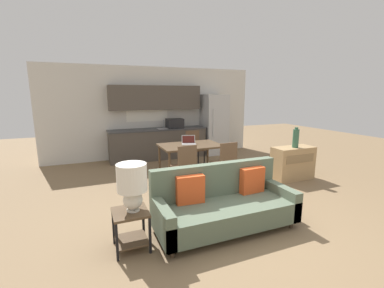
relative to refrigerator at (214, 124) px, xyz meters
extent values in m
plane|color=#7F6647|center=(-1.84, -4.24, -0.94)|extent=(20.00, 20.00, 0.00)
cube|color=silver|center=(-1.84, 0.39, 0.41)|extent=(6.40, 0.06, 2.70)
cube|color=white|center=(-2.07, 0.36, 0.68)|extent=(1.25, 0.01, 1.04)
cube|color=#4C443D|center=(-1.84, 0.05, -0.51)|extent=(2.84, 0.62, 0.86)
cube|color=#38383A|center=(-1.84, 0.05, -0.06)|extent=(2.87, 0.65, 0.04)
cube|color=#B2B5B7|center=(-1.62, 0.00, -0.04)|extent=(0.48, 0.36, 0.01)
cylinder|color=#B7BABC|center=(-1.62, 0.17, 0.08)|extent=(0.02, 0.02, 0.24)
cube|color=#4C443D|center=(-1.84, 0.19, 0.86)|extent=(2.69, 0.34, 0.70)
cube|color=black|center=(-1.33, 0.00, 0.10)|extent=(0.48, 0.36, 0.28)
cube|color=#B7BABC|center=(0.00, 0.00, 0.00)|extent=(0.72, 0.69, 1.89)
cylinder|color=silver|center=(-0.22, -0.36, 0.09)|extent=(0.02, 0.02, 0.85)
cube|color=brown|center=(-1.58, -1.87, -0.21)|extent=(1.41, 0.92, 0.04)
cylinder|color=brown|center=(-2.22, -2.27, -0.59)|extent=(0.05, 0.05, 0.71)
cylinder|color=brown|center=(-0.93, -2.27, -0.59)|extent=(0.05, 0.05, 0.71)
cylinder|color=brown|center=(-2.22, -1.47, -0.59)|extent=(0.05, 0.05, 0.71)
cylinder|color=brown|center=(-0.93, -1.47, -0.59)|extent=(0.05, 0.05, 0.71)
cylinder|color=#3D2D1E|center=(-2.94, -4.66, -0.89)|extent=(0.05, 0.05, 0.10)
cylinder|color=#3D2D1E|center=(-1.12, -4.66, -0.89)|extent=(0.05, 0.05, 0.10)
cylinder|color=#3D2D1E|center=(-2.94, -4.02, -0.89)|extent=(0.05, 0.05, 0.10)
cylinder|color=#3D2D1E|center=(-1.12, -4.02, -0.89)|extent=(0.05, 0.05, 0.10)
cube|color=#566651|center=(-2.03, -4.34, -0.69)|extent=(2.02, 0.80, 0.30)
cube|color=#566651|center=(-2.03, -4.01, -0.45)|extent=(2.02, 0.14, 0.80)
cube|color=#566651|center=(-2.97, -4.34, -0.62)|extent=(0.14, 0.80, 0.44)
cube|color=#566651|center=(-1.09, -4.34, -0.62)|extent=(0.14, 0.80, 0.44)
cube|color=#E05123|center=(-2.50, -4.14, -0.34)|extent=(0.41, 0.15, 0.40)
cube|color=#E05123|center=(-1.47, -4.14, -0.34)|extent=(0.41, 0.14, 0.40)
cube|color=brown|center=(-3.36, -4.29, -0.46)|extent=(0.43, 0.43, 0.03)
cube|color=brown|center=(-3.36, -4.29, -0.83)|extent=(0.38, 0.38, 0.02)
cube|color=black|center=(-3.55, -4.48, -0.71)|extent=(0.03, 0.03, 0.47)
cube|color=black|center=(-3.17, -4.48, -0.71)|extent=(0.03, 0.03, 0.47)
cube|color=black|center=(-3.55, -4.09, -0.71)|extent=(0.03, 0.03, 0.47)
cube|color=black|center=(-3.17, -4.09, -0.71)|extent=(0.03, 0.03, 0.47)
cylinder|color=silver|center=(-3.32, -4.28, -0.43)|extent=(0.16, 0.16, 0.02)
sphere|color=silver|center=(-3.32, -4.28, -0.30)|extent=(0.24, 0.24, 0.24)
cylinder|color=white|center=(-3.32, -4.28, -0.02)|extent=(0.36, 0.36, 0.34)
cube|color=tan|center=(0.47, -2.97, -0.57)|extent=(0.95, 0.42, 0.74)
cube|color=olive|center=(0.47, -3.18, -0.42)|extent=(0.76, 0.01, 0.18)
cylinder|color=#336047|center=(0.47, -3.01, 0.00)|extent=(0.13, 0.13, 0.41)
cylinder|color=#336047|center=(0.47, -3.01, 0.23)|extent=(0.07, 0.07, 0.05)
cube|color=brown|center=(-1.13, -1.13, -0.49)|extent=(0.45, 0.45, 0.04)
cube|color=brown|center=(-1.14, -0.94, -0.24)|extent=(0.40, 0.06, 0.46)
cylinder|color=black|center=(-1.29, -1.31, -0.73)|extent=(0.03, 0.03, 0.44)
cylinder|color=black|center=(-0.95, -1.29, -0.73)|extent=(0.03, 0.03, 0.44)
cylinder|color=black|center=(-1.31, -0.97, -0.73)|extent=(0.03, 0.03, 0.44)
cylinder|color=black|center=(-0.97, -0.95, -0.73)|extent=(0.03, 0.03, 0.44)
cube|color=brown|center=(-2.03, -2.59, -0.49)|extent=(0.45, 0.45, 0.04)
cube|color=brown|center=(-2.01, -2.78, -0.24)|extent=(0.40, 0.06, 0.46)
cylinder|color=black|center=(-1.87, -2.41, -0.73)|extent=(0.03, 0.03, 0.44)
cylinder|color=black|center=(-2.21, -2.43, -0.73)|extent=(0.03, 0.03, 0.44)
cylinder|color=black|center=(-1.85, -2.75, -0.73)|extent=(0.03, 0.03, 0.44)
cylinder|color=black|center=(-2.19, -2.77, -0.73)|extent=(0.03, 0.03, 0.44)
cube|color=brown|center=(-1.13, -2.64, -0.49)|extent=(0.43, 0.43, 0.04)
cube|color=brown|center=(-1.12, -2.83, -0.24)|extent=(0.40, 0.04, 0.46)
cylinder|color=black|center=(-0.96, -2.46, -0.73)|extent=(0.03, 0.03, 0.44)
cylinder|color=black|center=(-1.30, -2.47, -0.73)|extent=(0.03, 0.03, 0.44)
cylinder|color=black|center=(-0.95, -2.80, -0.73)|extent=(0.03, 0.03, 0.44)
cylinder|color=black|center=(-1.29, -2.81, -0.73)|extent=(0.03, 0.03, 0.44)
cube|color=#B7BABC|center=(-1.60, -1.82, -0.18)|extent=(0.37, 0.30, 0.02)
cube|color=#B7BABC|center=(-1.57, -1.70, -0.09)|extent=(0.32, 0.14, 0.20)
cube|color=#4C1914|center=(-1.57, -1.71, -0.09)|extent=(0.29, 0.12, 0.17)
camera|label=1|loc=(-3.77, -7.28, 0.98)|focal=24.00mm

